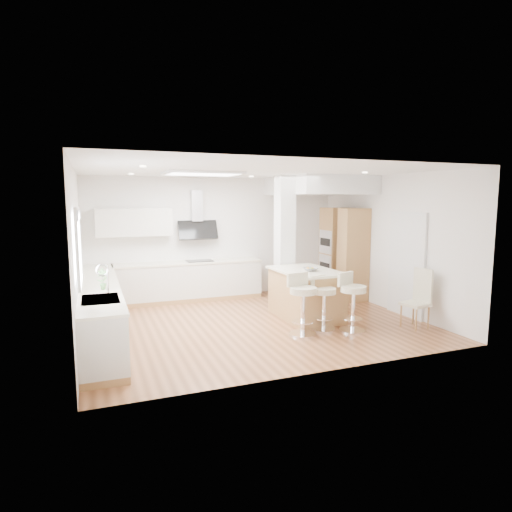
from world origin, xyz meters
name	(u,v)px	position (x,y,z in m)	size (l,w,h in m)	color
ground	(254,322)	(0.00, 0.00, 0.00)	(6.00, 6.00, 0.00)	#985E38
ceiling	(254,322)	(0.00, 0.00, 0.00)	(6.00, 5.00, 0.02)	silver
wall_back	(217,237)	(0.00, 2.50, 1.40)	(6.00, 0.04, 2.80)	silver
wall_left	(77,256)	(-3.00, 0.00, 1.40)	(0.04, 5.00, 2.80)	silver
wall_right	(389,243)	(3.00, 0.00, 1.40)	(0.04, 5.00, 2.80)	silver
skylight	(203,173)	(-0.79, 0.60, 2.77)	(4.10, 2.10, 0.06)	silver
window_left	(78,243)	(-2.96, -0.90, 1.69)	(0.06, 1.28, 1.07)	white
doorway_right	(407,266)	(2.97, -0.60, 1.00)	(0.05, 1.00, 2.10)	#4D433C
counter_left	(100,309)	(-2.70, 0.23, 0.46)	(0.63, 4.50, 1.35)	#B0814B
counter_back	(182,271)	(-0.91, 2.22, 0.70)	(3.62, 0.63, 2.50)	#B0814B
pillar	(285,242)	(1.05, 0.95, 1.40)	(0.35, 0.35, 2.80)	silver
soffit	(319,186)	(2.10, 1.40, 2.60)	(1.78, 2.20, 0.40)	silver
oven_column	(343,253)	(2.68, 1.23, 1.05)	(0.63, 1.21, 2.10)	#B0814B
peninsula	(306,294)	(1.06, -0.03, 0.48)	(1.07, 1.58, 1.02)	#B0814B
bar_stool_a	(302,301)	(0.50, -0.96, 0.59)	(0.53, 0.53, 1.05)	white
bar_stool_b	(323,300)	(0.97, -0.85, 0.54)	(0.54, 0.54, 0.96)	white
bar_stool_c	(352,299)	(1.40, -1.09, 0.58)	(0.60, 0.60, 1.03)	white
dining_chair	(419,296)	(2.67, -1.31, 0.57)	(0.47, 0.47, 1.06)	beige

